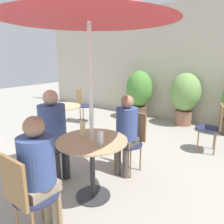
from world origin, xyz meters
TOP-DOWN VIEW (x-y plane):
  - ground_plane at (0.00, 0.00)m, footprint 20.00×20.00m
  - storefront_wall at (0.00, 3.90)m, footprint 10.00×0.06m
  - cafe_table_near at (0.08, -0.04)m, footprint 0.83×0.83m
  - cafe_table_far at (-1.58, 0.98)m, footprint 0.75×0.75m
  - bistro_chair_0 at (0.12, 0.82)m, footprint 0.42×0.42m
  - bistro_chair_1 at (-0.78, -0.00)m, footprint 0.42×0.42m
  - bistro_chair_2 at (0.05, -0.90)m, footprint 0.42×0.42m
  - bistro_chair_3 at (0.98, 2.20)m, footprint 0.45×0.43m
  - bistro_chair_4 at (-2.18, 2.23)m, footprint 0.48×0.47m
  - seated_person_0 at (0.11, 0.68)m, footprint 0.31×0.32m
  - seated_person_1 at (-0.63, -0.01)m, footprint 0.38×0.36m
  - seated_person_2 at (0.06, -0.75)m, footprint 0.33×0.34m
  - beer_glass_0 at (-0.09, 0.00)m, footprint 0.06×0.06m
  - beer_glass_1 at (0.25, -0.09)m, footprint 0.07×0.07m
  - potted_plant_0 at (-1.19, 3.42)m, footprint 0.71×0.71m
  - potted_plant_1 at (0.02, 3.54)m, footprint 0.74×0.74m
  - umbrella at (0.08, -0.04)m, footprint 1.83×1.83m

SIDE VIEW (x-z plane):
  - ground_plane at x=0.00m, z-range 0.00..0.00m
  - bistro_chair_0 at x=0.12m, z-range 0.09..0.97m
  - bistro_chair_1 at x=-0.78m, z-range 0.09..0.97m
  - bistro_chair_2 at x=0.05m, z-range 0.09..0.97m
  - bistro_chair_3 at x=0.98m, z-range 0.09..0.97m
  - bistro_chair_4 at x=-2.18m, z-range 0.09..0.97m
  - cafe_table_far at x=-1.58m, z-range 0.19..0.93m
  - cafe_table_near at x=0.08m, z-range 0.21..0.95m
  - seated_person_0 at x=0.11m, z-range 0.12..1.28m
  - seated_person_2 at x=0.06m, z-range 0.11..1.30m
  - seated_person_1 at x=-0.63m, z-range 0.11..1.37m
  - potted_plant_0 at x=-1.19m, z-range 0.09..1.41m
  - potted_plant_1 at x=0.02m, z-range 0.11..1.42m
  - beer_glass_1 at x=0.25m, z-range 0.75..0.91m
  - beer_glass_0 at x=-0.09m, z-range 0.75..0.92m
  - storefront_wall at x=0.00m, z-range 0.00..3.00m
  - umbrella at x=0.08m, z-range 1.01..3.32m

